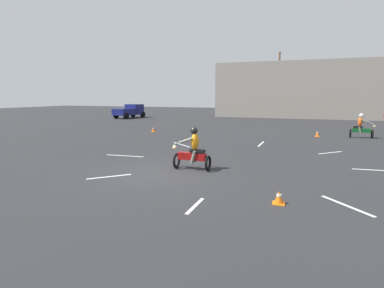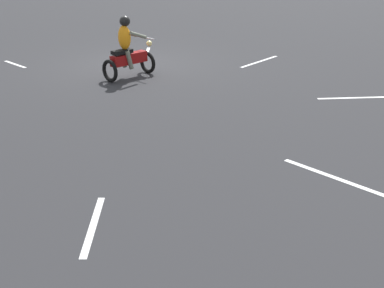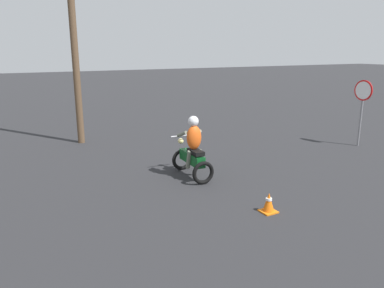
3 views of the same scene
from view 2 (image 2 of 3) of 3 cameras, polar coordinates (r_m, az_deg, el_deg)
ground_plane at (r=16.11m, az=-6.39°, el=8.42°), size 120.00×120.00×0.00m
motorcycle_rider_foreground at (r=14.50m, az=-6.89°, el=9.81°), size 1.51×0.70×1.66m
lane_stripe_ne at (r=7.50m, az=-10.51°, el=-8.53°), size 1.21×1.21×0.01m
lane_stripe_n at (r=9.01m, az=14.98°, el=-3.48°), size 0.17×1.98×0.01m
lane_stripe_nw at (r=13.41m, az=17.33°, el=4.74°), size 1.58×1.38×0.01m
lane_stripe_w at (r=16.50m, az=7.21°, el=8.72°), size 1.93×0.25×0.01m
lane_stripe_sw at (r=17.66m, az=-4.82°, el=9.70°), size 1.16×1.15×0.01m
lane_stripe_s at (r=16.88m, az=-18.35°, el=8.09°), size 0.12×1.21×0.01m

